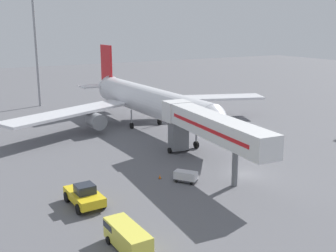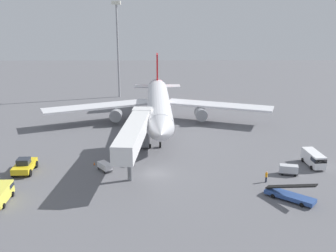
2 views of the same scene
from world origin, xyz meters
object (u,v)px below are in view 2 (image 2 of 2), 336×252
baggage_cart_rear_right (289,169)px  safety_cone_alpha (94,163)px  airplane_at_gate (159,103)px  service_van_near_center (314,158)px  pushback_tug (24,166)px  service_van_rear_left (0,194)px  apron_light_mast (117,32)px  belt_loader_truck (290,195)px  jet_bridge (135,132)px  ground_crew_worker_foreground (266,176)px  baggage_cart_far_right (105,166)px

baggage_cart_rear_right → safety_cone_alpha: baggage_cart_rear_right is taller
airplane_at_gate → service_van_near_center: size_ratio=9.26×
pushback_tug → safety_cone_alpha: (10.40, 2.91, -0.86)m
service_van_rear_left → service_van_near_center: bearing=14.6°
service_van_near_center → safety_cone_alpha: 35.99m
baggage_cart_rear_right → safety_cone_alpha: size_ratio=5.97×
safety_cone_alpha → apron_light_mast: size_ratio=0.02×
service_van_near_center → belt_loader_truck: bearing=-122.4°
service_van_rear_left → jet_bridge: bearing=37.6°
airplane_at_gate → belt_loader_truck: size_ratio=8.23×
service_van_rear_left → ground_crew_worker_foreground: service_van_rear_left is taller
service_van_near_center → baggage_cart_rear_right: bearing=-146.0°
service_van_rear_left → safety_cone_alpha: 16.46m
pushback_tug → baggage_cart_far_right: size_ratio=1.91×
jet_bridge → service_van_near_center: jet_bridge is taller
airplane_at_gate → ground_crew_worker_foreground: size_ratio=29.86×
service_van_rear_left → pushback_tug: bearing=91.4°
baggage_cart_far_right → safety_cone_alpha: baggage_cart_far_right is taller
baggage_cart_rear_right → service_van_rear_left: bearing=-168.2°
pushback_tug → baggage_cart_rear_right: size_ratio=1.87×
jet_bridge → pushback_tug: size_ratio=4.13×
jet_bridge → safety_cone_alpha: 8.79m
pushback_tug → apron_light_mast: 60.37m
airplane_at_gate → baggage_cart_rear_right: (20.42, -28.27, -4.03)m
belt_loader_truck → safety_cone_alpha: size_ratio=12.69×
belt_loader_truck → baggage_cart_far_right: size_ratio=2.17×
jet_bridge → safety_cone_alpha: (-6.91, -0.20, -5.42)m
baggage_cart_far_right → baggage_cart_rear_right: (28.69, -1.88, 0.11)m
jet_bridge → belt_loader_truck: (21.42, -13.13, -4.90)m
jet_bridge → belt_loader_truck: bearing=-31.5°
belt_loader_truck → apron_light_mast: 75.65m
service_van_rear_left → baggage_cart_far_right: size_ratio=1.91×
airplane_at_gate → service_van_near_center: airplane_at_gate is taller
airplane_at_gate → apron_light_mast: size_ratio=1.90×
jet_bridge → ground_crew_worker_foreground: (19.70, -7.37, -4.75)m
pushback_tug → baggage_cart_far_right: pushback_tug is taller
jet_bridge → apron_light_mast: size_ratio=0.84×
jet_bridge → baggage_cart_rear_right: size_ratio=7.73×
jet_bridge → baggage_cart_rear_right: jet_bridge is taller
airplane_at_gate → baggage_cart_rear_right: 35.11m
pushback_tug → baggage_cart_far_right: bearing=1.8°
airplane_at_gate → baggage_cart_rear_right: bearing=-54.2°
pushback_tug → belt_loader_truck: 40.01m
baggage_cart_far_right → baggage_cart_rear_right: bearing=-3.7°
pushback_tug → ground_crew_worker_foreground: size_ratio=3.20×
pushback_tug → belt_loader_truck: belt_loader_truck is taller
airplane_at_gate → service_van_rear_left: 42.31m
baggage_cart_far_right → apron_light_mast: 59.58m
airplane_at_gate → jet_bridge: 23.94m
belt_loader_truck → ground_crew_worker_foreground: size_ratio=3.63×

